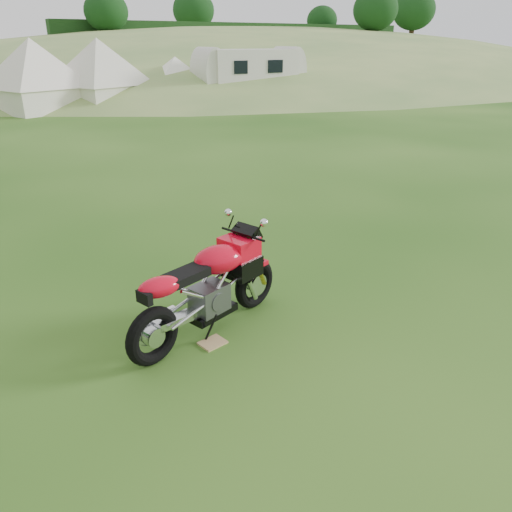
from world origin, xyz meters
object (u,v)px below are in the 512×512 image
sport_motorcycle (207,282)px  tent_left (35,77)px  tent_right (176,77)px  caravan (249,76)px  tent_mid (100,75)px  plywood_board (213,343)px

sport_motorcycle → tent_left: size_ratio=0.59×
tent_left → tent_right: size_ratio=1.22×
tent_left → caravan: size_ratio=0.61×
tent_left → caravan: bearing=-32.7°
tent_mid → tent_right: tent_mid is taller
sport_motorcycle → tent_left: 19.73m
tent_mid → sport_motorcycle: bearing=-125.3°
sport_motorcycle → plywood_board: 0.61m
sport_motorcycle → tent_right: bearing=49.7°
tent_left → tent_right: bearing=-20.2°
caravan → tent_mid: bearing=167.1°
tent_right → caravan: size_ratio=0.50×
plywood_board → tent_right: (8.28, 19.99, 1.14)m
tent_right → caravan: (2.93, -2.01, 0.09)m
sport_motorcycle → tent_left: tent_left is taller
tent_mid → tent_right: (3.66, 0.09, -0.25)m
tent_mid → tent_right: 3.67m
sport_motorcycle → caravan: 20.96m
tent_mid → tent_right: bearing=-20.8°
tent_mid → tent_left: bearing=158.6°
sport_motorcycle → tent_right: tent_right is taller
tent_left → tent_mid: (2.75, 0.04, 0.00)m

